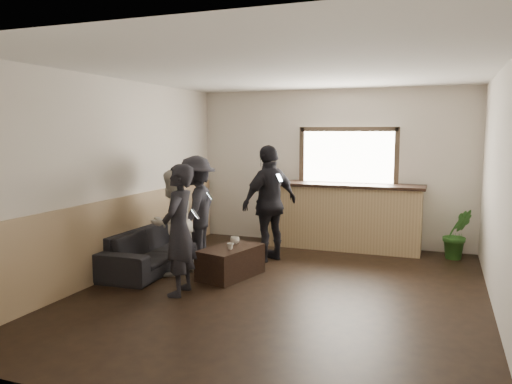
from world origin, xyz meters
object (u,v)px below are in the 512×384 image
at_px(person_a, 179,230).
at_px(person_d, 270,203).
at_px(coffee_table, 231,262).
at_px(person_c, 196,209).
at_px(cup_a, 235,240).
at_px(potted_plant, 457,234).
at_px(bar_counter, 344,212).
at_px(cup_b, 230,246).
at_px(person_b, 172,222).
at_px(sofa, 153,248).

relative_size(person_a, person_d, 0.90).
relative_size(coffee_table, person_a, 0.58).
height_order(coffee_table, person_c, person_c).
distance_m(cup_a, potted_plant, 3.63).
xyz_separation_m(coffee_table, person_d, (0.21, 1.08, 0.71)).
bearing_deg(person_d, person_a, 14.87).
distance_m(bar_counter, coffee_table, 2.63).
distance_m(bar_counter, cup_b, 2.67).
xyz_separation_m(person_b, person_d, (1.04, 1.25, 0.16)).
bearing_deg(cup_a, sofa, -170.72).
bearing_deg(cup_a, person_c, 156.79).
distance_m(bar_counter, potted_plant, 1.87).
distance_m(person_c, person_d, 1.16).
bearing_deg(person_b, cup_a, 131.91).
distance_m(bar_counter, person_c, 2.66).
bearing_deg(bar_counter, person_b, -128.85).
relative_size(bar_counter, cup_b, 29.26).
xyz_separation_m(cup_b, person_c, (-0.87, 0.67, 0.37)).
xyz_separation_m(bar_counter, person_a, (-1.47, -3.23, 0.18)).
relative_size(bar_counter, person_c, 1.61).
bearing_deg(person_a, person_b, -152.82).
relative_size(cup_a, person_d, 0.07).
xyz_separation_m(coffee_table, person_a, (-0.30, -0.92, 0.61)).
xyz_separation_m(sofa, person_d, (1.49, 1.06, 0.62)).
bearing_deg(bar_counter, coffee_table, -116.85).
distance_m(sofa, person_c, 0.89).
distance_m(sofa, coffee_table, 1.28).
height_order(potted_plant, person_c, person_c).
xyz_separation_m(cup_b, potted_plant, (2.98, 2.29, -0.06)).
bearing_deg(cup_a, person_d, 74.18).
distance_m(potted_plant, person_a, 4.57).
xyz_separation_m(bar_counter, cup_a, (-1.20, -2.09, -0.16)).
height_order(cup_a, person_a, person_a).
bearing_deg(person_b, potted_plant, 136.97).
xyz_separation_m(coffee_table, cup_a, (-0.03, 0.23, 0.26)).
distance_m(person_b, person_d, 1.64).
relative_size(sofa, person_a, 1.24).
bearing_deg(cup_b, sofa, 174.67).
height_order(potted_plant, person_d, person_d).
height_order(coffee_table, person_b, person_b).
xyz_separation_m(cup_a, person_c, (-0.80, 0.34, 0.36)).
xyz_separation_m(bar_counter, person_b, (-2.00, -2.48, 0.12)).
distance_m(potted_plant, person_d, 3.06).
distance_m(cup_b, potted_plant, 3.76).
bearing_deg(person_d, bar_counter, 171.25).
bearing_deg(person_a, sofa, -141.95).
bearing_deg(person_a, coffee_table, 153.89).
xyz_separation_m(bar_counter, person_d, (-0.96, -1.23, 0.28)).
bearing_deg(sofa, person_a, -137.00).
bearing_deg(sofa, potted_plant, -66.30).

